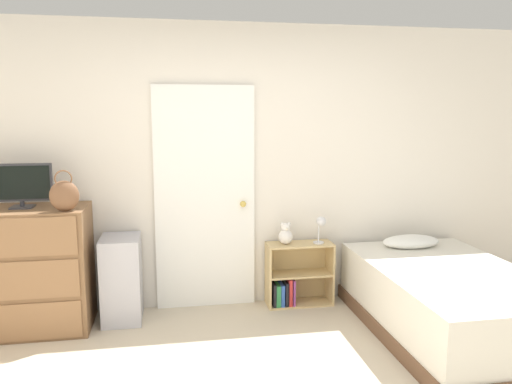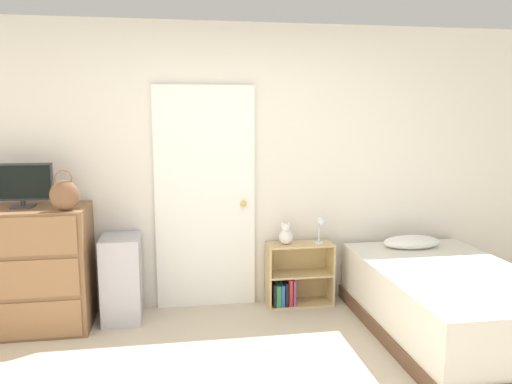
% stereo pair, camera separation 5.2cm
% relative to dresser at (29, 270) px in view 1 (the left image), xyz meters
% --- Properties ---
extents(wall_back, '(10.00, 0.06, 2.55)m').
position_rel_dresser_xyz_m(wall_back, '(1.75, 0.33, 0.77)').
color(wall_back, silver).
rests_on(wall_back, ground_plane).
extents(door_closed, '(0.90, 0.09, 2.01)m').
position_rel_dresser_xyz_m(door_closed, '(1.45, 0.28, 0.50)').
color(door_closed, white).
rests_on(door_closed, ground_plane).
extents(dresser, '(0.94, 0.56, 1.01)m').
position_rel_dresser_xyz_m(dresser, '(0.00, 0.00, 0.00)').
color(dresser, brown).
rests_on(dresser, ground_plane).
extents(tv, '(0.48, 0.16, 0.36)m').
position_rel_dresser_xyz_m(tv, '(-0.02, 0.02, 0.69)').
color(tv, '#2D2D33').
rests_on(tv, dresser).
extents(handbag, '(0.22, 0.11, 0.32)m').
position_rel_dresser_xyz_m(handbag, '(0.34, -0.18, 0.63)').
color(handbag, brown).
rests_on(handbag, dresser).
extents(storage_bin, '(0.33, 0.42, 0.73)m').
position_rel_dresser_xyz_m(storage_bin, '(0.71, 0.07, -0.14)').
color(storage_bin, '#ADADB7').
rests_on(storage_bin, ground_plane).
extents(bookshelf, '(0.61, 0.25, 0.58)m').
position_rel_dresser_xyz_m(bookshelf, '(2.26, 0.16, -0.26)').
color(bookshelf, tan).
rests_on(bookshelf, ground_plane).
extents(teddy_bear, '(0.13, 0.13, 0.20)m').
position_rel_dresser_xyz_m(teddy_bear, '(2.17, 0.16, 0.16)').
color(teddy_bear, silver).
rests_on(teddy_bear, bookshelf).
extents(desk_lamp, '(0.11, 0.11, 0.25)m').
position_rel_dresser_xyz_m(desk_lamp, '(2.49, 0.12, 0.25)').
color(desk_lamp, silver).
rests_on(desk_lamp, bookshelf).
extents(bed, '(1.19, 1.91, 0.65)m').
position_rel_dresser_xyz_m(bed, '(3.32, -0.67, -0.24)').
color(bed, brown).
rests_on(bed, ground_plane).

